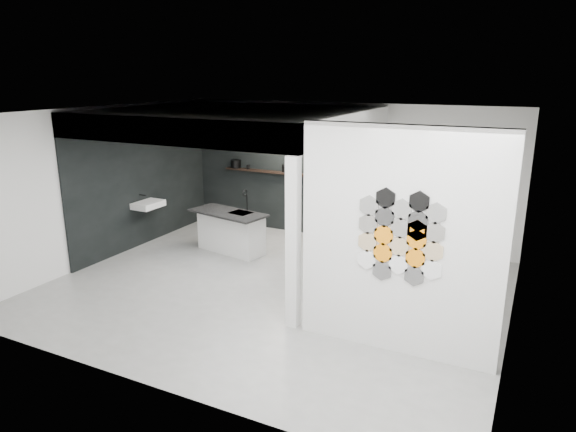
# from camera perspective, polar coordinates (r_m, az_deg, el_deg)

# --- Properties ---
(floor) EXTENTS (7.00, 6.00, 0.01)m
(floor) POSITION_cam_1_polar(r_m,az_deg,el_deg) (8.39, -1.54, -8.04)
(floor) COLOR gray
(partition_panel) EXTENTS (2.45, 0.15, 2.80)m
(partition_panel) POSITION_cam_1_polar(r_m,az_deg,el_deg) (6.26, 12.25, -2.95)
(partition_panel) COLOR silver
(partition_panel) RESTS_ON floor
(bay_clad_back) EXTENTS (4.40, 0.04, 2.35)m
(bay_clad_back) POSITION_cam_1_polar(r_m,az_deg,el_deg) (11.14, -0.35, 4.27)
(bay_clad_back) COLOR black
(bay_clad_back) RESTS_ON floor
(bay_clad_left) EXTENTS (0.04, 4.00, 2.35)m
(bay_clad_left) POSITION_cam_1_polar(r_m,az_deg,el_deg) (10.75, -15.61, 3.28)
(bay_clad_left) COLOR black
(bay_clad_left) RESTS_ON floor
(bulkhead) EXTENTS (4.40, 4.00, 0.40)m
(bulkhead) POSITION_cam_1_polar(r_m,az_deg,el_deg) (9.24, -5.96, 10.49)
(bulkhead) COLOR silver
(bulkhead) RESTS_ON corner_column
(corner_column) EXTENTS (0.16, 0.16, 2.35)m
(corner_column) POSITION_cam_1_polar(r_m,az_deg,el_deg) (6.78, 0.57, -3.15)
(corner_column) COLOR silver
(corner_column) RESTS_ON floor
(fascia_beam) EXTENTS (4.40, 0.16, 0.40)m
(fascia_beam) POSITION_cam_1_polar(r_m,az_deg,el_deg) (7.69, -13.68, 9.15)
(fascia_beam) COLOR silver
(fascia_beam) RESTS_ON corner_column
(wall_basin) EXTENTS (0.40, 0.60, 0.12)m
(wall_basin) POSITION_cam_1_polar(r_m,az_deg,el_deg) (10.52, -15.27, 1.23)
(wall_basin) COLOR silver
(wall_basin) RESTS_ON bay_clad_left
(display_shelf) EXTENTS (3.00, 0.15, 0.04)m
(display_shelf) POSITION_cam_1_polar(r_m,az_deg,el_deg) (10.98, -0.13, 4.77)
(display_shelf) COLOR black
(display_shelf) RESTS_ON bay_clad_back
(kitchen_island) EXTENTS (1.63, 0.95, 1.23)m
(kitchen_island) POSITION_cam_1_polar(r_m,az_deg,el_deg) (9.98, -6.36, -1.66)
(kitchen_island) COLOR silver
(kitchen_island) RESTS_ON floor
(stockpot) EXTENTS (0.24, 0.24, 0.18)m
(stockpot) POSITION_cam_1_polar(r_m,az_deg,el_deg) (11.57, -5.81, 5.80)
(stockpot) COLOR black
(stockpot) RESTS_ON display_shelf
(kettle) EXTENTS (0.27, 0.27, 0.17)m
(kettle) POSITION_cam_1_polar(r_m,az_deg,el_deg) (10.45, 6.26, 4.72)
(kettle) COLOR black
(kettle) RESTS_ON display_shelf
(glass_bowl) EXTENTS (0.18, 0.18, 0.10)m
(glass_bowl) POSITION_cam_1_polar(r_m,az_deg,el_deg) (10.44, 6.53, 4.50)
(glass_bowl) COLOR gray
(glass_bowl) RESTS_ON display_shelf
(glass_vase) EXTENTS (0.10, 0.10, 0.12)m
(glass_vase) POSITION_cam_1_polar(r_m,az_deg,el_deg) (10.44, 6.53, 4.57)
(glass_vase) COLOR gray
(glass_vase) RESTS_ON display_shelf
(bottle_dark) EXTENTS (0.07, 0.07, 0.16)m
(bottle_dark) POSITION_cam_1_polar(r_m,az_deg,el_deg) (10.99, -0.51, 5.32)
(bottle_dark) COLOR black
(bottle_dark) RESTS_ON display_shelf
(utensil_cup) EXTENTS (0.07, 0.07, 0.09)m
(utensil_cup) POSITION_cam_1_polar(r_m,az_deg,el_deg) (11.42, -4.47, 5.47)
(utensil_cup) COLOR black
(utensil_cup) RESTS_ON display_shelf
(hex_tile_cluster) EXTENTS (1.04, 0.02, 1.16)m
(hex_tile_cluster) POSITION_cam_1_polar(r_m,az_deg,el_deg) (6.14, 12.41, -2.29)
(hex_tile_cluster) COLOR white
(hex_tile_cluster) RESTS_ON partition_panel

